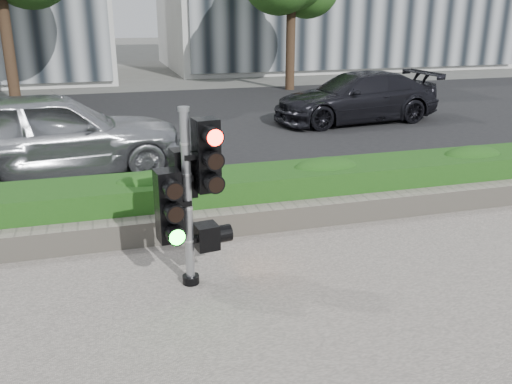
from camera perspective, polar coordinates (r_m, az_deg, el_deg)
ground at (r=6.14m, az=3.51°, el=-11.05°), size 120.00×120.00×0.00m
road at (r=15.43m, az=-9.07°, el=7.09°), size 60.00×13.00×0.02m
curb at (r=8.88m, az=-3.27°, el=-0.98°), size 60.00×0.25×0.12m
stone_wall at (r=7.70m, az=-1.19°, el=-3.01°), size 12.00×0.32×0.34m
hedge at (r=8.23m, az=-2.37°, el=-0.30°), size 12.00×1.00×0.68m
traffic_signal at (r=6.00m, az=-7.10°, el=0.29°), size 0.73×0.57×2.05m
car_silver at (r=10.84m, az=-20.72°, el=5.74°), size 5.04×2.58×1.64m
car_dark at (r=15.68m, az=10.48°, el=9.79°), size 4.88×2.30×1.38m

